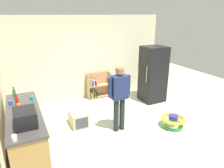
{
  "coord_description": "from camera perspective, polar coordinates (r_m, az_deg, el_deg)",
  "views": [
    {
      "loc": [
        -2.21,
        -4.0,
        2.73
      ],
      "look_at": [
        -0.13,
        0.3,
        1.09
      ],
      "focal_mm": 32.91,
      "sensor_mm": 36.0,
      "label": 1
    }
  ],
  "objects": [
    {
      "name": "baby_walker",
      "position": [
        5.5,
        16.58,
        -9.82
      ],
      "size": [
        0.6,
        0.6,
        0.32
      ],
      "color": "#2D954D",
      "rests_on": "ground"
    },
    {
      "name": "kitchen_counter",
      "position": [
        4.65,
        -22.72,
        -12.0
      ],
      "size": [
        0.65,
        2.21,
        0.9
      ],
      "color": "#B18045",
      "rests_on": "ground"
    },
    {
      "name": "microwave",
      "position": [
        3.87,
        -22.96,
        -8.6
      ],
      "size": [
        0.37,
        0.48,
        0.28
      ],
      "color": "black",
      "rests_on": "kitchen_counter"
    },
    {
      "name": "bookshelf",
      "position": [
        7.0,
        -4.23,
        -0.81
      ],
      "size": [
        0.8,
        0.28,
        0.85
      ],
      "color": "tan",
      "rests_on": "ground"
    },
    {
      "name": "blue_cup",
      "position": [
        4.85,
        -26.38,
        -4.73
      ],
      "size": [
        0.08,
        0.08,
        0.09
      ],
      "primitive_type": "cylinder",
      "color": "blue",
      "rests_on": "kitchen_counter"
    },
    {
      "name": "ground_plane",
      "position": [
        5.32,
        2.75,
        -11.96
      ],
      "size": [
        12.0,
        12.0,
        0.0
      ],
      "primitive_type": "plane",
      "color": "beige",
      "rests_on": "ground"
    },
    {
      "name": "back_wall",
      "position": [
        6.84,
        -6.46,
        7.19
      ],
      "size": [
        5.2,
        0.06,
        2.7
      ],
      "primitive_type": "cube",
      "color": "beige",
      "rests_on": "ground"
    },
    {
      "name": "white_cup",
      "position": [
        3.53,
        -25.49,
        -13.42
      ],
      "size": [
        0.08,
        0.08,
        0.09
      ],
      "primitive_type": "cylinder",
      "color": "white",
      "rests_on": "kitchen_counter"
    },
    {
      "name": "banana_bunch",
      "position": [
        4.33,
        -24.98,
        -7.57
      ],
      "size": [
        0.12,
        0.16,
        0.04
      ],
      "color": "yellow",
      "rests_on": "kitchen_counter"
    },
    {
      "name": "standing_person",
      "position": [
        4.8,
        2.06,
        -2.65
      ],
      "size": [
        0.57,
        0.22,
        1.61
      ],
      "color": "#212A2B",
      "rests_on": "ground"
    },
    {
      "name": "teal_cup",
      "position": [
        4.93,
        -21.4,
        -3.64
      ],
      "size": [
        0.08,
        0.08,
        0.09
      ],
      "primitive_type": "cylinder",
      "color": "teal",
      "rests_on": "kitchen_counter"
    },
    {
      "name": "refrigerator",
      "position": [
        6.72,
        11.31,
        2.69
      ],
      "size": [
        0.73,
        0.68,
        1.78
      ],
      "color": "black",
      "rests_on": "ground"
    },
    {
      "name": "pet_carrier",
      "position": [
        5.42,
        -9.26,
        -9.42
      ],
      "size": [
        0.42,
        0.55,
        0.36
      ],
      "color": "beige",
      "rests_on": "ground"
    },
    {
      "name": "orange_cup",
      "position": [
        4.63,
        -24.54,
        -5.54
      ],
      "size": [
        0.08,
        0.08,
        0.09
      ],
      "primitive_type": "cylinder",
      "color": "orange",
      "rests_on": "kitchen_counter"
    },
    {
      "name": "green_glass_bottle",
      "position": [
        5.25,
        -25.55,
        -2.25
      ],
      "size": [
        0.07,
        0.07,
        0.25
      ],
      "color": "#33753D",
      "rests_on": "kitchen_counter"
    },
    {
      "name": "ketchup_bottle",
      "position": [
        4.73,
        -24.88,
        -4.38
      ],
      "size": [
        0.07,
        0.07,
        0.25
      ],
      "color": "red",
      "rests_on": "kitchen_counter"
    }
  ]
}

